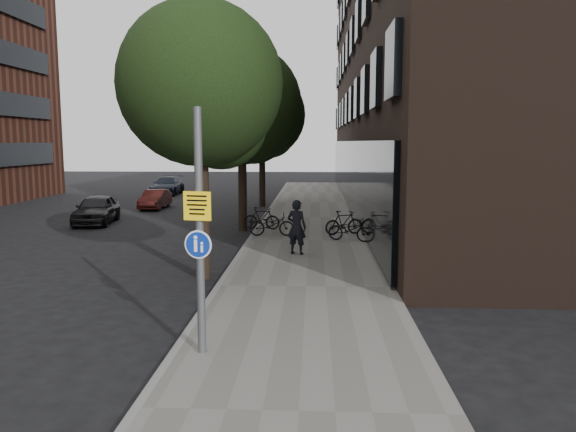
# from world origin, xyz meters

# --- Properties ---
(ground) EXTENTS (120.00, 120.00, 0.00)m
(ground) POSITION_xyz_m (0.00, 0.00, 0.00)
(ground) COLOR black
(ground) RESTS_ON ground
(sidewalk) EXTENTS (4.50, 60.00, 0.12)m
(sidewalk) POSITION_xyz_m (0.25, 10.00, 0.06)
(sidewalk) COLOR slate
(sidewalk) RESTS_ON ground
(curb_edge) EXTENTS (0.15, 60.00, 0.13)m
(curb_edge) POSITION_xyz_m (-2.00, 10.00, 0.07)
(curb_edge) COLOR slate
(curb_edge) RESTS_ON ground
(building_right_dark_brick) EXTENTS (12.00, 40.00, 18.00)m
(building_right_dark_brick) POSITION_xyz_m (8.50, 22.00, 9.00)
(building_right_dark_brick) COLOR black
(building_right_dark_brick) RESTS_ON ground
(street_tree_near) EXTENTS (4.40, 4.40, 7.50)m
(street_tree_near) POSITION_xyz_m (-2.53, 4.64, 5.11)
(street_tree_near) COLOR black
(street_tree_near) RESTS_ON ground
(street_tree_mid) EXTENTS (5.00, 5.00, 7.80)m
(street_tree_mid) POSITION_xyz_m (-2.53, 13.14, 5.11)
(street_tree_mid) COLOR black
(street_tree_mid) RESTS_ON ground
(street_tree_far) EXTENTS (5.00, 5.00, 7.80)m
(street_tree_far) POSITION_xyz_m (-2.53, 22.14, 5.11)
(street_tree_far) COLOR black
(street_tree_far) RESTS_ON ground
(signpost) EXTENTS (0.48, 0.14, 4.22)m
(signpost) POSITION_xyz_m (-1.50, -1.25, 2.25)
(signpost) COLOR #595B5E
(signpost) RESTS_ON sidewalk
(pedestrian) EXTENTS (0.76, 0.62, 1.79)m
(pedestrian) POSITION_xyz_m (-0.13, 7.47, 1.01)
(pedestrian) COLOR black
(pedestrian) RESTS_ON sidewalk
(parked_bike_facade_near) EXTENTS (1.75, 1.11, 0.87)m
(parked_bike_facade_near) POSITION_xyz_m (1.76, 9.97, 0.55)
(parked_bike_facade_near) COLOR black
(parked_bike_facade_near) RESTS_ON sidewalk
(parked_bike_facade_far) EXTENTS (1.63, 1.00, 0.95)m
(parked_bike_facade_far) POSITION_xyz_m (1.61, 11.42, 0.60)
(parked_bike_facade_far) COLOR black
(parked_bike_facade_far) RESTS_ON sidewalk
(parked_bike_curb_near) EXTENTS (1.77, 0.68, 0.92)m
(parked_bike_curb_near) POSITION_xyz_m (-1.20, 10.95, 0.58)
(parked_bike_curb_near) COLOR black
(parked_bike_curb_near) RESTS_ON sidewalk
(parked_bike_curb_far) EXTENTS (1.60, 0.67, 0.93)m
(parked_bike_curb_far) POSITION_xyz_m (-1.76, 12.60, 0.59)
(parked_bike_curb_far) COLOR black
(parked_bike_curb_far) RESTS_ON sidewalk
(parked_car_near) EXTENTS (2.06, 4.09, 1.34)m
(parked_car_near) POSITION_xyz_m (-9.63, 14.72, 0.67)
(parked_car_near) COLOR black
(parked_car_near) RESTS_ON ground
(parked_car_mid) EXTENTS (1.14, 3.26, 1.07)m
(parked_car_mid) POSITION_xyz_m (-8.56, 20.60, 0.54)
(parked_car_mid) COLOR #501917
(parked_car_mid) RESTS_ON ground
(parked_car_far) EXTENTS (1.89, 4.45, 1.28)m
(parked_car_far) POSITION_xyz_m (-10.13, 29.17, 0.64)
(parked_car_far) COLOR black
(parked_car_far) RESTS_ON ground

